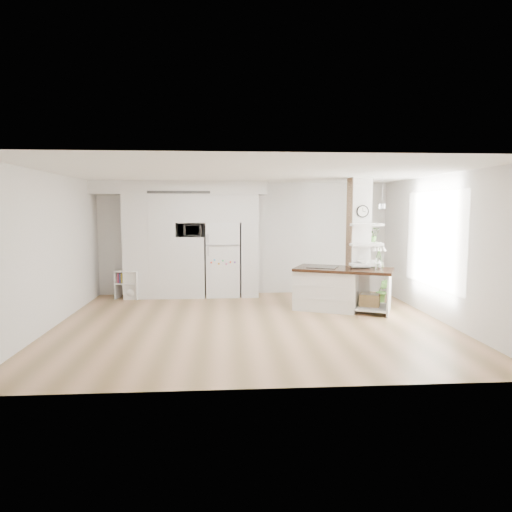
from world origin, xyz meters
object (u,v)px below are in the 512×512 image
Objects in this scene: refrigerator at (223,259)px; floor_plant_a at (383,291)px; kitchen_island at (333,287)px; bookshelf at (129,286)px.

floor_plant_a is at bearing -16.29° from refrigerator.
kitchen_island is (2.26, -1.62, -0.42)m from refrigerator.
kitchen_island reaches higher than bookshelf.
kitchen_island is 4.65m from bookshelf.
kitchen_island is at bearing -4.16° from bookshelf.
kitchen_island is at bearing -35.68° from refrigerator.
bookshelf is at bearing 171.60° from floor_plant_a.
floor_plant_a is at bearing 48.96° from kitchen_island.
bookshelf is 1.23× the size of floor_plant_a.
bookshelf reaches higher than floor_plant_a.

